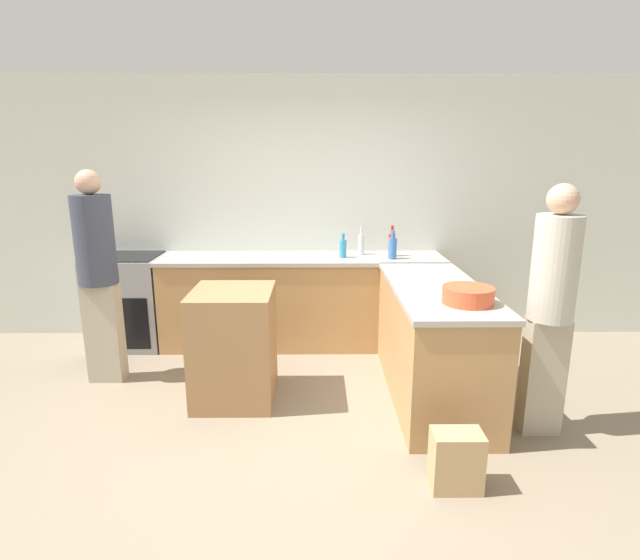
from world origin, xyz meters
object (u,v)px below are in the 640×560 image
object	(u,v)px
mixing_bowl	(468,295)
water_bottle_blue	(393,248)
dish_soap_bottle	(343,248)
person_by_range	(98,269)
vinegar_bottle_clear	(361,244)
hot_sauce_bottle	(392,244)
paper_bag	(456,460)
island_table	(234,345)
person_at_peninsula	(551,302)
range_oven	(129,301)

from	to	relation	value
mixing_bowl	water_bottle_blue	world-z (taller)	water_bottle_blue
dish_soap_bottle	person_by_range	size ratio (longest dim) A/B	0.13
mixing_bowl	dish_soap_bottle	distance (m)	1.79
vinegar_bottle_clear	person_by_range	bearing A→B (deg)	-156.88
hot_sauce_bottle	person_by_range	size ratio (longest dim) A/B	0.17
person_by_range	paper_bag	distance (m)	3.14
paper_bag	dish_soap_bottle	bearing A→B (deg)	103.32
vinegar_bottle_clear	paper_bag	bearing A→B (deg)	-81.93
hot_sauce_bottle	island_table	bearing A→B (deg)	-138.65
island_table	person_at_peninsula	xyz separation A→B (m)	(2.23, -0.52, 0.51)
island_table	mixing_bowl	bearing A→B (deg)	-14.89
island_table	water_bottle_blue	xyz separation A→B (m)	(1.40, 1.10, 0.59)
range_oven	vinegar_bottle_clear	size ratio (longest dim) A/B	3.31
island_table	paper_bag	size ratio (longest dim) A/B	2.51
mixing_bowl	hot_sauce_bottle	xyz separation A→B (m)	(-0.27, 1.69, 0.06)
dish_soap_bottle	person_at_peninsula	world-z (taller)	person_at_peninsula
range_oven	paper_bag	world-z (taller)	range_oven
person_at_peninsula	island_table	bearing A→B (deg)	166.79
island_table	hot_sauce_bottle	distance (m)	1.98
range_oven	water_bottle_blue	xyz separation A→B (m)	(2.67, -0.12, 0.57)
mixing_bowl	island_table	bearing A→B (deg)	165.11
mixing_bowl	vinegar_bottle_clear	bearing A→B (deg)	107.82
paper_bag	person_at_peninsula	bearing A→B (deg)	39.66
mixing_bowl	person_by_range	xyz separation A→B (m)	(-2.86, 0.80, 0.01)
hot_sauce_bottle	person_by_range	xyz separation A→B (m)	(-2.59, -0.89, -0.06)
mixing_bowl	range_oven	bearing A→B (deg)	150.69
mixing_bowl	hot_sauce_bottle	bearing A→B (deg)	99.14
range_oven	paper_bag	size ratio (longest dim) A/B	2.62
hot_sauce_bottle	paper_bag	size ratio (longest dim) A/B	0.87
vinegar_bottle_clear	person_by_range	world-z (taller)	person_by_range
mixing_bowl	hot_sauce_bottle	size ratio (longest dim) A/B	1.12
dish_soap_bottle	person_at_peninsula	xyz separation A→B (m)	(1.31, -1.69, -0.06)
mixing_bowl	paper_bag	xyz separation A→B (m)	(-0.22, -0.70, -0.80)
mixing_bowl	paper_bag	distance (m)	1.09
hot_sauce_bottle	vinegar_bottle_clear	bearing A→B (deg)	164.19
hot_sauce_bottle	person_at_peninsula	size ratio (longest dim) A/B	0.18
dish_soap_bottle	hot_sauce_bottle	xyz separation A→B (m)	(0.50, 0.08, 0.03)
range_oven	island_table	xyz separation A→B (m)	(1.27, -1.21, -0.02)
water_bottle_blue	hot_sauce_bottle	xyz separation A→B (m)	(0.01, 0.15, 0.01)
hot_sauce_bottle	person_at_peninsula	bearing A→B (deg)	-65.35
water_bottle_blue	paper_bag	xyz separation A→B (m)	(0.07, -2.25, -0.86)
water_bottle_blue	dish_soap_bottle	world-z (taller)	water_bottle_blue
range_oven	paper_bag	distance (m)	3.63
person_at_peninsula	range_oven	bearing A→B (deg)	153.62
dish_soap_bottle	person_at_peninsula	distance (m)	2.14
mixing_bowl	dish_soap_bottle	size ratio (longest dim) A/B	1.44
vinegar_bottle_clear	range_oven	bearing A→B (deg)	-177.18
water_bottle_blue	hot_sauce_bottle	bearing A→B (deg)	84.85
range_oven	dish_soap_bottle	world-z (taller)	dish_soap_bottle
island_table	dish_soap_bottle	bearing A→B (deg)	51.84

